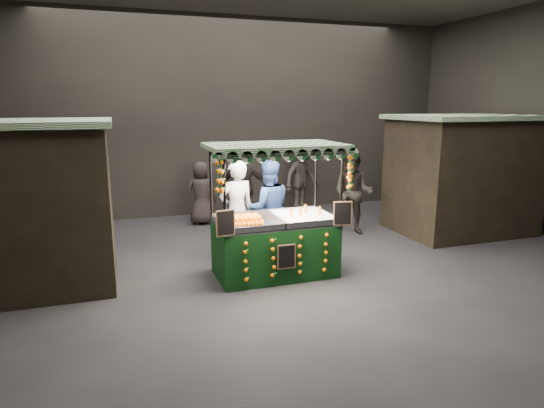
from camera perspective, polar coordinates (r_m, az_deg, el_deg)
name	(u,v)px	position (r m, az deg, el deg)	size (l,w,h in m)	color
ground	(303,275)	(7.96, 3.86, -8.69)	(12.00, 12.00, 0.00)	black
market_hall	(306,67)	(7.46, 4.25, 16.37)	(12.10, 10.10, 5.05)	black
neighbour_stall_left	(15,205)	(8.16, -29.03, -0.14)	(3.00, 2.20, 2.60)	black
neighbour_stall_right	(461,174)	(11.19, 22.22, 3.46)	(3.00, 2.20, 2.60)	black
juice_stall	(276,236)	(7.75, 0.49, -3.91)	(2.28, 1.34, 2.21)	black
vendor_grey	(237,211)	(8.44, -4.36, -0.89)	(0.75, 0.57, 1.86)	gray
vendor_blue	(268,208)	(8.70, -0.50, -0.53)	(0.95, 0.77, 1.83)	navy
shopper_0	(61,213)	(9.09, -24.50, -1.06)	(0.68, 0.45, 1.85)	black
shopper_1	(353,193)	(10.36, 9.90, 1.36)	(1.13, 1.11, 1.83)	black
shopper_2	(244,187)	(10.85, -3.41, 2.09)	(1.18, 0.93, 1.86)	black
shopper_3	(302,176)	(12.31, 3.68, 3.43)	(1.43, 1.19, 1.92)	#2C2624
shopper_4	(201,193)	(11.18, -8.66, 1.35)	(0.76, 0.52, 1.51)	black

